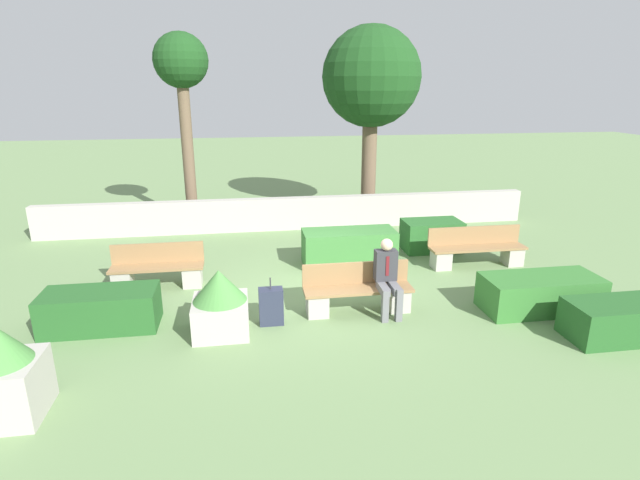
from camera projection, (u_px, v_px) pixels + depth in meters
ground_plane at (314, 292)px, 9.64m from camera, size 60.00×60.00×0.00m
perimeter_wall at (291, 213)px, 13.75m from camera, size 13.39×0.30×0.89m
bench_front at (358, 294)px, 8.76m from camera, size 1.91×0.48×0.85m
bench_left_side at (477, 251)px, 10.98m from camera, size 2.13×0.48×0.85m
bench_right_side at (158, 271)px, 9.82m from camera, size 1.79×0.48×0.85m
person_seated_man at (387, 274)px, 8.58m from camera, size 0.38×0.63×1.33m
hedge_block_near_left at (101, 310)px, 8.16m from camera, size 1.81×0.81×0.64m
hedge_block_near_right at (432, 235)px, 12.02m from camera, size 1.37×0.81×0.73m
hedge_block_mid_left at (540, 293)px, 8.82m from camera, size 2.04×0.88×0.63m
hedge_block_mid_right at (349, 247)px, 11.08m from camera, size 2.04×0.83×0.77m
hedge_block_far_left at (628, 319)px, 7.86m from camera, size 1.96×0.80×0.60m
planter_corner_left at (3, 374)px, 5.89m from camera, size 0.83×0.83×1.22m
planter_corner_right at (220, 302)px, 7.93m from camera, size 0.87×0.87×1.08m
suitcase at (271, 306)px, 8.30m from camera, size 0.40×0.25×0.82m
tree_leftmost at (182, 72)px, 13.22m from camera, size 1.45×1.45×5.18m
tree_center_left at (371, 79)px, 14.24m from camera, size 2.84×2.84×5.47m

